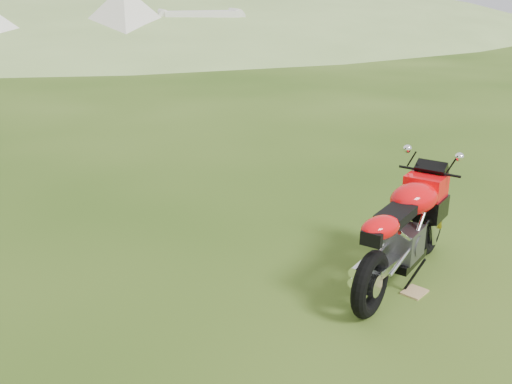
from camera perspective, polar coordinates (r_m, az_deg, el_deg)
ground at (r=7.02m, az=2.70°, el=-6.35°), size 120.00×120.00×0.00m
hillside at (r=52.94m, az=-7.67°, el=16.13°), size 80.00×64.00×8.00m
hedgerow at (r=52.94m, az=-7.67°, el=16.13°), size 36.00×1.20×8.60m
sport_motorcycle at (r=6.35m, az=14.71°, el=-3.10°), size 2.37×1.17×1.38m
plywood_board at (r=6.43m, az=15.58°, el=-9.61°), size 0.29×0.24×0.02m
tent_right at (r=28.38m, az=-12.89°, el=15.96°), size 4.31×4.31×2.99m
caravan at (r=29.79m, az=-5.66°, el=15.66°), size 4.96×3.62×2.12m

